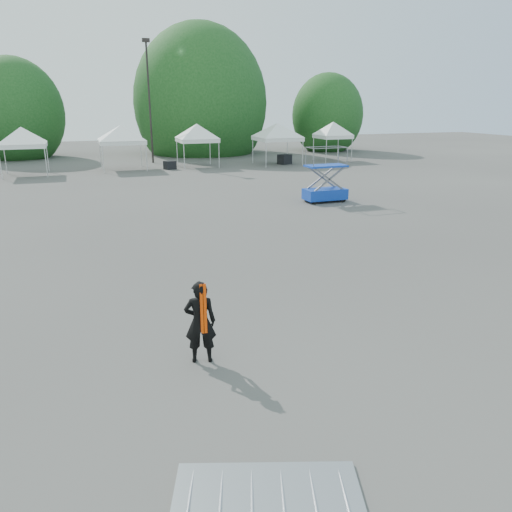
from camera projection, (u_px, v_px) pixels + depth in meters
name	position (u px, v px, depth m)	size (l,w,h in m)	color
ground	(223.00, 306.00, 12.70)	(120.00, 120.00, 0.00)	#474442
light_pole_east	(149.00, 95.00, 40.82)	(0.60, 0.25, 9.80)	black
tree_mid_w	(14.00, 114.00, 44.95)	(4.16, 4.16, 6.33)	#382314
tree_mid_e	(201.00, 103.00, 49.24)	(5.12, 5.12, 7.79)	#382314
tree_far_e	(327.00, 115.00, 51.98)	(3.84, 3.84, 5.84)	#382314
tent_d	(21.00, 131.00, 34.28)	(4.28, 4.28, 3.88)	silver
tent_e	(121.00, 128.00, 37.28)	(4.68, 4.68, 3.88)	silver
tent_f	(197.00, 127.00, 39.02)	(4.18, 4.18, 3.88)	silver
tent_g	(277.00, 126.00, 40.42)	(4.75, 4.75, 3.88)	silver
tent_h	(333.00, 125.00, 42.97)	(3.77, 3.77, 3.88)	silver
man	(200.00, 322.00, 9.75)	(0.70, 0.54, 1.70)	black
scissor_lift	(326.00, 175.00, 25.51)	(2.18, 1.12, 2.79)	#0D2AB5
barrier_left	(268.00, 496.00, 6.52)	(2.74, 1.97, 0.08)	#9FA2A7
crate_mid	(170.00, 165.00, 38.24)	(0.82, 0.64, 0.64)	black
crate_east	(285.00, 159.00, 41.43)	(1.01, 0.79, 0.79)	black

